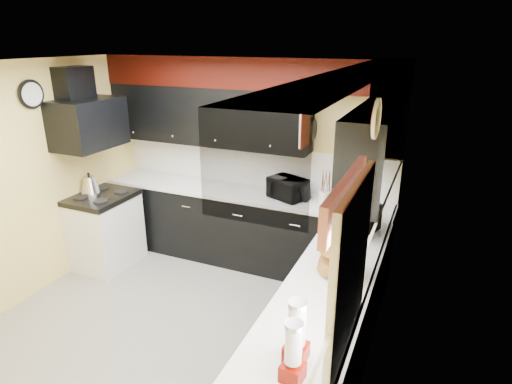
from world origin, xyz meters
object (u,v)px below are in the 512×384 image
kettle (90,184)px  toaster_oven (287,188)px  knife_block (304,193)px  microwave (353,219)px  utensil_crock (325,198)px

kettle → toaster_oven: bearing=17.5°
toaster_oven → knife_block: (0.21, -0.02, -0.02)m
microwave → knife_block: 0.90m
microwave → utensil_crock: 0.74m
knife_block → kettle: bearing=-153.0°
toaster_oven → microwave: (0.88, -0.61, 0.01)m
utensil_crock → kettle: 2.82m
knife_block → microwave: bearing=-30.4°
toaster_oven → microwave: 1.08m
toaster_oven → utensil_crock: (0.45, -0.01, -0.04)m
microwave → kettle: microwave is taller
toaster_oven → kettle: bearing=-139.6°
toaster_oven → utensil_crock: toaster_oven is taller
microwave → knife_block: bearing=72.1°
toaster_oven → kettle: 2.39m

